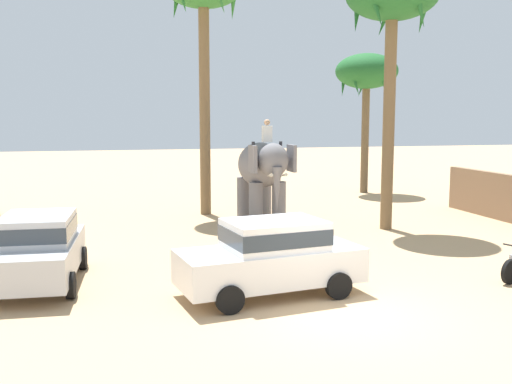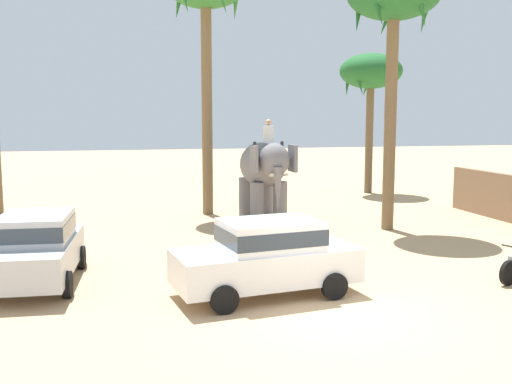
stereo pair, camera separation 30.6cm
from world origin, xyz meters
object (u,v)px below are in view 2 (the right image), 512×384
car_sedan_foreground (267,255)px  elephant_with_mahout (264,170)px  palm_tree_behind_elephant (371,75)px  palm_tree_far_back (394,2)px  car_parked_far_side (37,246)px

car_sedan_foreground → elephant_with_mahout: size_ratio=1.11×
elephant_with_mahout → palm_tree_behind_elephant: palm_tree_behind_elephant is taller
elephant_with_mahout → palm_tree_behind_elephant: (7.38, 7.03, 4.11)m
palm_tree_behind_elephant → palm_tree_far_back: bearing=-110.1°
elephant_with_mahout → palm_tree_far_back: bearing=-31.4°
car_parked_far_side → palm_tree_far_back: (11.20, 4.41, 6.90)m
car_parked_far_side → palm_tree_far_back: bearing=21.5°
palm_tree_behind_elephant → car_sedan_foreground: bearing=-120.8°
car_parked_far_side → car_sedan_foreground: bearing=-22.3°
car_parked_far_side → palm_tree_behind_elephant: size_ratio=0.58×
car_sedan_foreground → palm_tree_behind_elephant: bearing=59.2°
car_sedan_foreground → palm_tree_behind_elephant: (9.52, 15.95, 5.18)m
car_sedan_foreground → elephant_with_mahout: bearing=76.5°
palm_tree_far_back → car_parked_far_side: bearing=-158.5°
elephant_with_mahout → car_sedan_foreground: bearing=-103.5°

